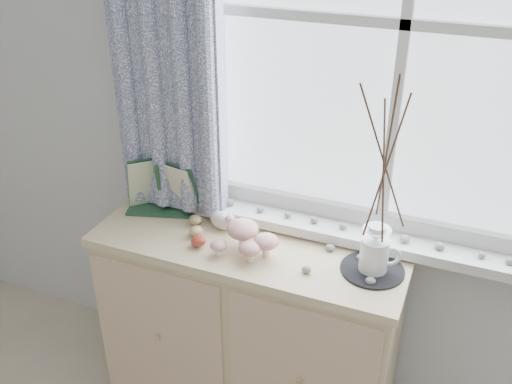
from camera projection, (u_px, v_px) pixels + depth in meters
sideboard at (249, 328)px, 2.35m from camera, size 1.20×0.45×0.85m
botanical_book at (158, 189)px, 2.26m from camera, size 0.37×0.22×0.24m
toadstool_cluster at (248, 237)px, 2.06m from camera, size 0.24×0.17×0.11m
wooden_eggs at (197, 230)px, 2.17m from camera, size 0.13×0.17×0.06m
songbird_figurine at (222, 219)px, 2.21m from camera, size 0.16×0.12×0.08m
crocheted_doily at (372, 270)px, 1.99m from camera, size 0.22×0.22×0.01m
twig_pitcher at (386, 159)px, 1.78m from camera, size 0.34×0.34×0.75m
sideboard_pebbles at (334, 258)px, 2.04m from camera, size 0.33×0.23×0.02m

